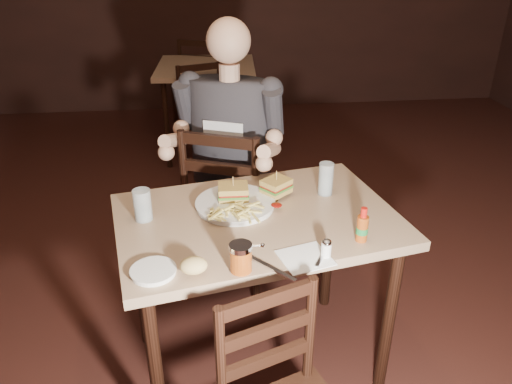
{
  "coord_description": "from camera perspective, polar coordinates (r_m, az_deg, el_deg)",
  "views": [
    {
      "loc": [
        -0.4,
        -1.95,
        1.74
      ],
      "look_at": [
        -0.21,
        -0.24,
        0.85
      ],
      "focal_mm": 35.0,
      "sensor_mm": 36.0,
      "label": 1
    }
  ],
  "objects": [
    {
      "name": "bg_chair_near",
      "position": [
        3.85,
        -5.35,
        7.51
      ],
      "size": [
        0.52,
        0.55,
        0.87
      ],
      "primitive_type": null,
      "rotation": [
        0.0,
        0.0,
        0.33
      ],
      "color": "black",
      "rests_on": "ground"
    },
    {
      "name": "bg_chair_far",
      "position": [
        4.89,
        -5.72,
        12.08
      ],
      "size": [
        0.55,
        0.58,
        0.91
      ],
      "primitive_type": null,
      "rotation": [
        0.0,
        0.0,
        2.78
      ],
      "color": "black",
      "rests_on": "ground"
    },
    {
      "name": "knife",
      "position": [
        1.65,
        1.36,
        -8.45
      ],
      "size": [
        0.17,
        0.18,
        0.01
      ],
      "primitive_type": "cube",
      "rotation": [
        0.0,
        0.0,
        0.73
      ],
      "color": "silver",
      "rests_on": "napkin"
    },
    {
      "name": "ketchup_dollop",
      "position": [
        1.96,
        2.35,
        -1.5
      ],
      "size": [
        0.05,
        0.05,
        0.01
      ],
      "primitive_type": "ellipsoid",
      "rotation": [
        0.0,
        0.0,
        0.19
      ],
      "color": "maroon",
      "rests_on": "dinner_plate"
    },
    {
      "name": "glass_left",
      "position": [
        1.93,
        -12.83,
        -1.45
      ],
      "size": [
        0.08,
        0.08,
        0.12
      ],
      "primitive_type": "cylinder",
      "rotation": [
        0.0,
        0.0,
        0.19
      ],
      "color": "silver",
      "rests_on": "main_table"
    },
    {
      "name": "diner",
      "position": [
        2.37,
        -3.23,
        8.04
      ],
      "size": [
        0.66,
        0.59,
        0.93
      ],
      "primitive_type": null,
      "rotation": [
        0.0,
        0.0,
        -0.38
      ],
      "color": "#2A282D",
      "rests_on": "chair_far"
    },
    {
      "name": "bread_roll",
      "position": [
        1.61,
        -7.16,
        -8.33
      ],
      "size": [
        0.1,
        0.09,
        0.05
      ],
      "primitive_type": "ellipsoid",
      "rotation": [
        0.0,
        0.0,
        0.19
      ],
      "color": "#D8B66A",
      "rests_on": "side_plate"
    },
    {
      "name": "syrup_dispenser",
      "position": [
        1.61,
        -1.75,
        -7.49
      ],
      "size": [
        0.09,
        0.09,
        0.1
      ],
      "primitive_type": null,
      "rotation": [
        0.0,
        0.0,
        0.19
      ],
      "color": "#8F3D10",
      "rests_on": "main_table"
    },
    {
      "name": "hot_sauce",
      "position": [
        1.79,
        12.09,
        -3.64
      ],
      "size": [
        0.05,
        0.05,
        0.13
      ],
      "primitive_type": null,
      "rotation": [
        0.0,
        0.0,
        0.19
      ],
      "color": "#8F3D10",
      "rests_on": "main_table"
    },
    {
      "name": "fries_pile",
      "position": [
        1.9,
        -2.42,
        -2.09
      ],
      "size": [
        0.27,
        0.21,
        0.04
      ],
      "primitive_type": null,
      "rotation": [
        0.0,
        0.0,
        0.19
      ],
      "color": "#D2C165",
      "rests_on": "dinner_plate"
    },
    {
      "name": "fork",
      "position": [
        1.72,
        7.72,
        -7.07
      ],
      "size": [
        0.09,
        0.14,
        0.0
      ],
      "primitive_type": "cube",
      "rotation": [
        0.0,
        0.0,
        -0.53
      ],
      "color": "silver",
      "rests_on": "napkin"
    },
    {
      "name": "chair_far",
      "position": [
        2.61,
        -2.62,
        -1.61
      ],
      "size": [
        0.58,
        0.61,
        0.95
      ],
      "primitive_type": null,
      "rotation": [
        0.0,
        0.0,
        2.76
      ],
      "color": "black",
      "rests_on": "ground"
    },
    {
      "name": "dinner_plate",
      "position": [
        1.99,
        -2.38,
        -1.48
      ],
      "size": [
        0.36,
        0.36,
        0.02
      ],
      "primitive_type": "cylinder",
      "rotation": [
        0.0,
        0.0,
        0.19
      ],
      "color": "white",
      "rests_on": "main_table"
    },
    {
      "name": "sandwich_right",
      "position": [
        2.05,
        2.34,
        1.11
      ],
      "size": [
        0.14,
        0.14,
        0.1
      ],
      "primitive_type": null,
      "rotation": [
        0.0,
        0.0,
        0.68
      ],
      "color": "gold",
      "rests_on": "dinner_plate"
    },
    {
      "name": "main_table",
      "position": [
        1.98,
        0.16,
        -5.14
      ],
      "size": [
        1.19,
        0.91,
        0.77
      ],
      "rotation": [
        0.0,
        0.0,
        0.19
      ],
      "color": "tan",
      "rests_on": "ground"
    },
    {
      "name": "glass_right",
      "position": [
        2.09,
        7.99,
        1.5
      ],
      "size": [
        0.07,
        0.07,
        0.14
      ],
      "primitive_type": "cylinder",
      "rotation": [
        0.0,
        0.0,
        0.19
      ],
      "color": "silver",
      "rests_on": "main_table"
    },
    {
      "name": "salt_shaker",
      "position": [
        1.7,
        8.03,
        -6.45
      ],
      "size": [
        0.04,
        0.04,
        0.06
      ],
      "primitive_type": null,
      "rotation": [
        0.0,
        0.0,
        0.19
      ],
      "color": "white",
      "rests_on": "main_table"
    },
    {
      "name": "bg_table",
      "position": [
        4.3,
        -5.7,
        13.05
      ],
      "size": [
        0.85,
        0.85,
        0.77
      ],
      "rotation": [
        0.0,
        0.0,
        -0.06
      ],
      "color": "tan",
      "rests_on": "ground"
    },
    {
      "name": "room_shell",
      "position": [
        2.02,
        5.53,
        17.58
      ],
      "size": [
        7.0,
        7.0,
        7.0
      ],
      "color": "black",
      "rests_on": "ground"
    },
    {
      "name": "sandwich_left",
      "position": [
        2.0,
        -2.62,
        0.5
      ],
      "size": [
        0.12,
        0.1,
        0.1
      ],
      "primitive_type": null,
      "rotation": [
        0.0,
        0.0,
        -0.03
      ],
      "color": "gold",
      "rests_on": "dinner_plate"
    },
    {
      "name": "napkin",
      "position": [
        1.7,
        5.64,
        -7.49
      ],
      "size": [
        0.2,
        0.19,
        0.0
      ],
      "primitive_type": "cube",
      "rotation": [
        0.0,
        0.0,
        0.27
      ],
      "color": "white",
      "rests_on": "main_table"
    },
    {
      "name": "side_plate",
      "position": [
        1.66,
        -11.65,
        -8.94
      ],
      "size": [
        0.17,
        0.17,
        0.01
      ],
      "primitive_type": "cylinder",
      "rotation": [
        0.0,
        0.0,
        0.19
      ],
      "color": "white",
      "rests_on": "main_table"
    }
  ]
}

